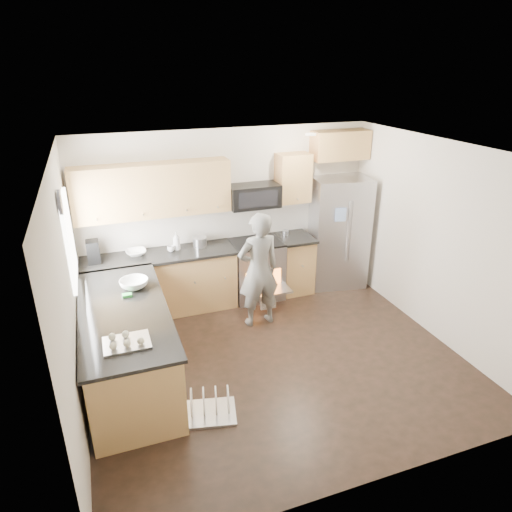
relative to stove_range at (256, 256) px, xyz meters
name	(u,v)px	position (x,y,z in m)	size (l,w,h in m)	color
ground	(275,359)	(-0.35, -1.69, -0.68)	(4.50, 4.50, 0.00)	black
room_shell	(274,235)	(-0.39, -1.68, 1.00)	(4.54, 4.04, 2.62)	beige
back_cabinet_run	(195,246)	(-0.93, 0.05, 0.29)	(4.45, 0.64, 2.50)	#C0814C
peninsula	(128,344)	(-2.10, -1.44, -0.21)	(0.96, 2.36, 1.03)	#C0814C
stove_range	(256,256)	(0.00, 0.00, 0.00)	(0.76, 0.97, 1.79)	#B7B7BC
refrigerator	(338,232)	(1.42, 0.01, 0.23)	(0.99, 0.83, 1.80)	#B7B7BC
person	(259,270)	(-0.25, -0.79, 0.15)	(0.60, 0.40, 1.65)	slate
dish_rack	(210,408)	(-1.38, -2.38, -0.59)	(0.61, 0.53, 0.33)	#B7B7BC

